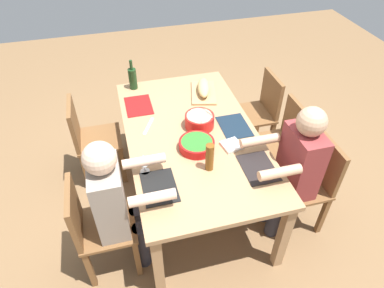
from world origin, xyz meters
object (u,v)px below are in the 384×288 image
(dining_table, at_px, (192,141))
(beer_bottle, at_px, (210,157))
(chair_near_right, at_px, (94,225))
(diner_near_right, at_px, (116,200))
(chair_far_left, at_px, (260,110))
(chair_far_center, at_px, (282,141))
(serving_bowl_greens, at_px, (197,144))
(bread_loaf, at_px, (204,88))
(chair_far_right, at_px, (310,180))
(serving_bowl_pasta, at_px, (200,120))
(cutting_board, at_px, (203,93))
(napkin_stack, at_px, (232,145))
(wine_bottle, at_px, (133,78))
(wine_glass, at_px, (144,160))
(diner_far_right, at_px, (294,165))
(chair_near_left, at_px, (89,137))

(dining_table, height_order, beer_bottle, beer_bottle)
(chair_near_right, bearing_deg, diner_near_right, 90.00)
(dining_table, distance_m, chair_far_left, 1.00)
(chair_far_center, xyz_separation_m, diner_near_right, (0.50, -1.50, 0.21))
(serving_bowl_greens, distance_m, bread_loaf, 0.78)
(chair_far_right, distance_m, bread_loaf, 1.25)
(serving_bowl_pasta, height_order, beer_bottle, beer_bottle)
(chair_near_right, relative_size, cutting_board, 2.12)
(chair_far_right, xyz_separation_m, napkin_stack, (-0.27, -0.59, 0.27))
(serving_bowl_greens, bearing_deg, wine_bottle, -160.45)
(chair_far_left, height_order, cutting_board, chair_far_left)
(dining_table, relative_size, napkin_stack, 13.02)
(chair_far_left, distance_m, beer_bottle, 1.29)
(wine_bottle, distance_m, napkin_stack, 1.22)
(cutting_board, distance_m, napkin_stack, 0.78)
(wine_bottle, xyz_separation_m, beer_bottle, (1.23, 0.38, 0.00))
(serving_bowl_pasta, height_order, bread_loaf, same)
(serving_bowl_pasta, distance_m, cutting_board, 0.50)
(wine_bottle, relative_size, wine_glass, 1.75)
(wine_bottle, height_order, beer_bottle, wine_bottle)
(diner_near_right, bearing_deg, beer_bottle, 97.35)
(chair_near_right, xyz_separation_m, wine_bottle, (-1.31, 0.48, 0.37))
(serving_bowl_pasta, relative_size, wine_bottle, 0.83)
(chair_near_right, bearing_deg, serving_bowl_greens, 111.00)
(bread_loaf, xyz_separation_m, wine_bottle, (-0.26, -0.62, 0.04))
(diner_far_right, bearing_deg, diner_near_right, -90.00)
(napkin_stack, bearing_deg, dining_table, -131.90)
(chair_far_left, bearing_deg, cutting_board, -94.68)
(chair_near_left, bearing_deg, chair_far_right, 59.30)
(cutting_board, distance_m, bread_loaf, 0.06)
(wine_bottle, bearing_deg, chair_far_right, 42.59)
(serving_bowl_pasta, relative_size, cutting_board, 0.60)
(diner_near_right, bearing_deg, napkin_stack, 106.49)
(chair_near_right, xyz_separation_m, bread_loaf, (-1.05, 1.10, 0.32))
(chair_near_left, height_order, napkin_stack, chair_near_left)
(dining_table, xyz_separation_m, beer_bottle, (0.41, 0.02, 0.19))
(chair_far_left, distance_m, bread_loaf, 0.67)
(serving_bowl_pasta, xyz_separation_m, wine_glass, (0.41, -0.52, 0.05))
(wine_bottle, bearing_deg, napkin_stack, 30.73)
(chair_far_right, distance_m, diner_near_right, 1.52)
(chair_far_center, height_order, bread_loaf, same)
(chair_far_right, distance_m, diner_far_right, 0.28)
(diner_near_right, height_order, bread_loaf, diner_near_right)
(serving_bowl_greens, height_order, napkin_stack, serving_bowl_greens)
(chair_far_right, xyz_separation_m, chair_near_right, (0.00, -1.69, 0.00))
(diner_far_right, bearing_deg, serving_bowl_pasta, -135.34)
(chair_near_left, height_order, chair_far_left, same)
(diner_near_right, xyz_separation_m, napkin_stack, (-0.27, 0.92, 0.05))
(diner_near_right, distance_m, napkin_stack, 0.96)
(dining_table, bearing_deg, chair_near_left, -120.70)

